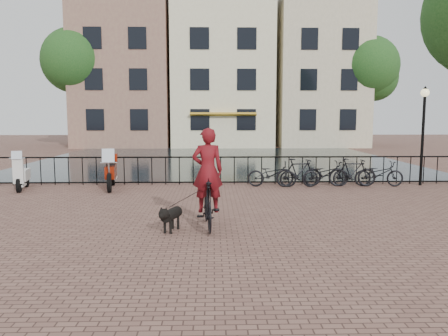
{
  "coord_description": "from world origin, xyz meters",
  "views": [
    {
      "loc": [
        -0.27,
        -7.77,
        2.49
      ],
      "look_at": [
        0.0,
        3.0,
        1.2
      ],
      "focal_mm": 35.0,
      "sensor_mm": 36.0,
      "label": 1
    }
  ],
  "objects_px": {
    "cyclist": "(208,184)",
    "dog": "(172,218)",
    "motorcycle": "(111,167)",
    "scooter": "(22,169)",
    "lamp_post": "(424,119)"
  },
  "relations": [
    {
      "from": "cyclist",
      "to": "dog",
      "type": "bearing_deg",
      "value": 15.53
    },
    {
      "from": "dog",
      "to": "motorcycle",
      "type": "relative_size",
      "value": 0.44
    },
    {
      "from": "cyclist",
      "to": "scooter",
      "type": "xyz_separation_m",
      "value": [
        -6.34,
        5.23,
        -0.29
      ]
    },
    {
      "from": "scooter",
      "to": "motorcycle",
      "type": "bearing_deg",
      "value": -9.39
    },
    {
      "from": "cyclist",
      "to": "dog",
      "type": "height_order",
      "value": "cyclist"
    },
    {
      "from": "lamp_post",
      "to": "cyclist",
      "type": "distance_m",
      "value": 9.67
    },
    {
      "from": "cyclist",
      "to": "motorcycle",
      "type": "height_order",
      "value": "cyclist"
    },
    {
      "from": "motorcycle",
      "to": "scooter",
      "type": "distance_m",
      "value": 2.96
    },
    {
      "from": "motorcycle",
      "to": "scooter",
      "type": "relative_size",
      "value": 1.35
    },
    {
      "from": "cyclist",
      "to": "dog",
      "type": "distance_m",
      "value": 1.08
    },
    {
      "from": "cyclist",
      "to": "dog",
      "type": "xyz_separation_m",
      "value": [
        -0.78,
        -0.29,
        -0.69
      ]
    },
    {
      "from": "lamp_post",
      "to": "scooter",
      "type": "bearing_deg",
      "value": -177.6
    },
    {
      "from": "cyclist",
      "to": "scooter",
      "type": "relative_size",
      "value": 1.67
    },
    {
      "from": "lamp_post",
      "to": "motorcycle",
      "type": "bearing_deg",
      "value": -177.65
    },
    {
      "from": "dog",
      "to": "motorcycle",
      "type": "distance_m",
      "value": 6.24
    }
  ]
}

